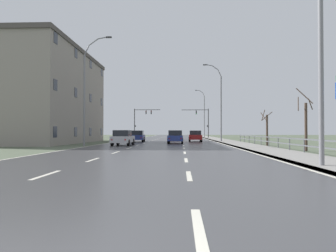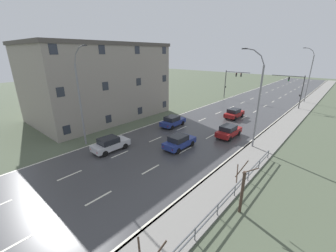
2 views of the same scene
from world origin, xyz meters
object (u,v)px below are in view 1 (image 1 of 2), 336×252
(street_lamp_midground, at_px, (220,104))
(brick_building, at_px, (34,97))
(street_lamp_left_bank, at_px, (86,93))
(traffic_signal_right, at_px, (203,119))
(car_far_left, at_px, (123,138))
(street_lamp_distant, at_px, (204,114))
(car_far_right, at_px, (137,136))
(car_distant, at_px, (195,136))
(car_near_right, at_px, (175,135))
(traffic_signal_left, at_px, (141,118))
(car_near_left, at_px, (175,137))
(street_lamp_foreground, at_px, (316,32))

(street_lamp_midground, height_order, brick_building, brick_building)
(street_lamp_left_bank, xyz_separation_m, brick_building, (-9.25, 7.97, 0.51))
(street_lamp_left_bank, bearing_deg, traffic_signal_right, 67.96)
(car_far_left, bearing_deg, street_lamp_left_bank, -164.21)
(street_lamp_left_bank, relative_size, brick_building, 0.54)
(street_lamp_midground, distance_m, street_lamp_distant, 30.29)
(car_far_right, bearing_deg, street_lamp_midground, 0.63)
(car_distant, relative_size, car_near_right, 1.00)
(street_lamp_midground, height_order, traffic_signal_left, street_lamp_midground)
(traffic_signal_right, xyz_separation_m, car_far_left, (-10.70, -34.26, -3.37))
(traffic_signal_right, relative_size, traffic_signal_left, 0.99)
(car_far_right, xyz_separation_m, brick_building, (-12.79, -3.63, 5.06))
(traffic_signal_right, distance_m, car_near_left, 29.47)
(street_lamp_distant, distance_m, street_lamp_left_bank, 44.94)
(car_far_right, height_order, car_near_left, same)
(street_lamp_midground, xyz_separation_m, traffic_signal_right, (-0.60, 23.06, -1.08))
(traffic_signal_right, bearing_deg, traffic_signal_left, 178.05)
(street_lamp_midground, bearing_deg, car_distant, 162.00)
(car_far_right, xyz_separation_m, car_near_right, (4.90, 9.96, 0.00))
(street_lamp_distant, bearing_deg, car_distant, -96.58)
(traffic_signal_left, xyz_separation_m, car_far_left, (2.66, -34.72, -3.59))
(street_lamp_distant, xyz_separation_m, traffic_signal_right, (-0.64, -7.23, -1.36))
(street_lamp_distant, xyz_separation_m, car_far_left, (-11.34, -41.50, -4.73))
(street_lamp_distant, height_order, car_distant, street_lamp_distant)
(street_lamp_midground, bearing_deg, street_lamp_foreground, -90.07)
(street_lamp_left_bank, bearing_deg, car_near_right, 68.62)
(traffic_signal_left, bearing_deg, brick_building, -110.11)
(traffic_signal_left, bearing_deg, traffic_signal_right, -1.95)
(traffic_signal_right, xyz_separation_m, car_far_right, (-10.70, -23.58, -3.37))
(traffic_signal_right, xyz_separation_m, car_near_right, (-5.80, -13.62, -3.37))
(street_lamp_foreground, relative_size, street_lamp_distant, 0.99)
(street_lamp_midground, height_order, car_near_left, street_lamp_midground)
(car_distant, bearing_deg, brick_building, -165.11)
(street_lamp_foreground, height_order, street_lamp_midground, street_lamp_foreground)
(street_lamp_foreground, bearing_deg, street_lamp_left_bank, 129.18)
(car_far_right, distance_m, car_near_left, 7.42)
(street_lamp_distant, height_order, car_near_left, street_lamp_distant)
(street_lamp_foreground, bearing_deg, car_far_left, 120.57)
(street_lamp_distant, xyz_separation_m, street_lamp_left_bank, (-14.88, -42.40, -0.18))
(car_distant, xyz_separation_m, car_far_left, (-7.97, -12.29, 0.00))
(street_lamp_midground, relative_size, traffic_signal_left, 1.69)
(street_lamp_distant, height_order, traffic_signal_left, street_lamp_distant)
(car_near_left, xyz_separation_m, brick_building, (-18.09, 1.57, 5.06))
(car_far_right, relative_size, brick_building, 0.20)
(traffic_signal_left, bearing_deg, street_lamp_midground, -59.29)
(car_distant, bearing_deg, traffic_signal_left, 116.11)
(street_lamp_left_bank, relative_size, car_distant, 2.67)
(street_lamp_foreground, distance_m, car_far_left, 22.63)
(street_lamp_distant, bearing_deg, street_lamp_midground, -90.07)
(street_lamp_left_bank, xyz_separation_m, car_far_right, (3.54, 11.60, -4.55))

